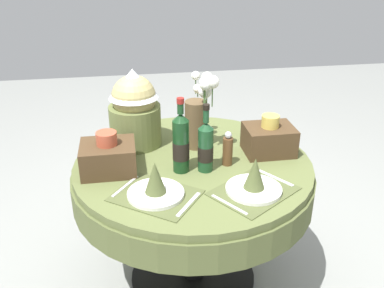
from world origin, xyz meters
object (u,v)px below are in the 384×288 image
(gift_tub_back_left, at_px, (134,106))
(woven_basket_side_right, at_px, (269,139))
(wine_bottle_left, at_px, (181,143))
(wine_bottle_right, at_px, (206,146))
(flower_vase, at_px, (198,113))
(dining_table, at_px, (193,185))
(place_setting_left, at_px, (156,186))
(woven_basket_side_left, at_px, (108,156))
(pepper_mill, at_px, (228,150))
(place_setting_right, at_px, (254,182))

(gift_tub_back_left, height_order, woven_basket_side_right, gift_tub_back_left)
(wine_bottle_left, height_order, wine_bottle_right, wine_bottle_left)
(wine_bottle_left, xyz_separation_m, woven_basket_side_right, (0.46, 0.12, -0.06))
(flower_vase, distance_m, wine_bottle_right, 0.26)
(dining_table, height_order, place_setting_left, place_setting_left)
(place_setting_left, relative_size, wine_bottle_right, 1.31)
(woven_basket_side_left, bearing_deg, pepper_mill, -2.86)
(flower_vase, bearing_deg, place_setting_left, -120.55)
(dining_table, height_order, woven_basket_side_right, woven_basket_side_right)
(place_setting_left, xyz_separation_m, woven_basket_side_left, (-0.20, 0.25, 0.03))
(woven_basket_side_left, distance_m, woven_basket_side_right, 0.79)
(flower_vase, distance_m, woven_basket_side_right, 0.37)
(place_setting_right, distance_m, wine_bottle_right, 0.29)
(flower_vase, xyz_separation_m, wine_bottle_right, (-0.01, -0.25, -0.06))
(wine_bottle_left, height_order, woven_basket_side_left, wine_bottle_left)
(pepper_mill, height_order, woven_basket_side_left, woven_basket_side_left)
(pepper_mill, xyz_separation_m, gift_tub_back_left, (-0.42, 0.30, 0.13))
(dining_table, xyz_separation_m, wine_bottle_left, (-0.07, -0.08, 0.28))
(place_setting_right, bearing_deg, wine_bottle_right, 127.49)
(wine_bottle_left, xyz_separation_m, gift_tub_back_left, (-0.19, 0.33, 0.07))
(place_setting_right, distance_m, flower_vase, 0.51)
(dining_table, distance_m, place_setting_right, 0.42)
(flower_vase, distance_m, gift_tub_back_left, 0.33)
(woven_basket_side_right, bearing_deg, wine_bottle_left, -165.82)
(pepper_mill, bearing_deg, woven_basket_side_left, 177.14)
(dining_table, bearing_deg, gift_tub_back_left, 136.74)
(dining_table, bearing_deg, woven_basket_side_right, 5.37)
(flower_vase, bearing_deg, pepper_mill, -63.85)
(wine_bottle_left, bearing_deg, woven_basket_side_left, 171.08)
(woven_basket_side_left, xyz_separation_m, woven_basket_side_right, (0.79, 0.06, 0.00))
(wine_bottle_left, height_order, gift_tub_back_left, gift_tub_back_left)
(place_setting_right, bearing_deg, dining_table, 124.24)
(wine_bottle_right, bearing_deg, dining_table, 115.31)
(place_setting_left, relative_size, woven_basket_side_left, 1.72)
(flower_vase, xyz_separation_m, gift_tub_back_left, (-0.31, 0.09, 0.03))
(gift_tub_back_left, bearing_deg, woven_basket_side_left, -116.79)
(flower_vase, relative_size, wine_bottle_left, 1.13)
(wine_bottle_right, bearing_deg, pepper_mill, 17.71)
(pepper_mill, bearing_deg, woven_basket_side_right, 21.51)
(dining_table, distance_m, woven_basket_side_left, 0.45)
(place_setting_left, distance_m, wine_bottle_right, 0.32)
(wine_bottle_left, xyz_separation_m, pepper_mill, (0.23, 0.02, -0.06))
(place_setting_left, xyz_separation_m, flower_vase, (0.26, 0.44, 0.14))
(place_setting_left, xyz_separation_m, wine_bottle_right, (0.25, 0.19, 0.07))
(wine_bottle_right, bearing_deg, woven_basket_side_right, 20.28)
(dining_table, distance_m, wine_bottle_left, 0.29)
(gift_tub_back_left, distance_m, woven_basket_side_right, 0.70)
(pepper_mill, xyz_separation_m, woven_basket_side_right, (0.23, 0.09, -0.00))
(flower_vase, distance_m, woven_basket_side_left, 0.50)
(dining_table, relative_size, wine_bottle_right, 3.60)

